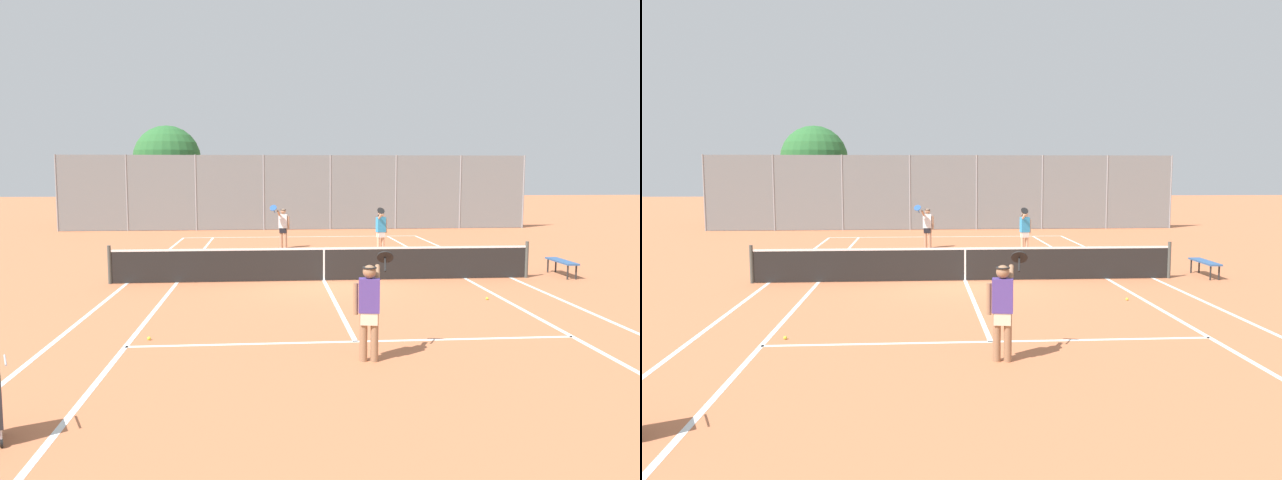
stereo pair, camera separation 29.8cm
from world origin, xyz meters
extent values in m
plane|color=#C67047|center=(0.00, 0.00, 0.00)|extent=(120.00, 120.00, 0.00)
cube|color=white|center=(0.00, 11.90, 0.00)|extent=(11.00, 0.10, 0.01)
cube|color=white|center=(-5.50, 0.00, 0.00)|extent=(0.10, 23.80, 0.01)
cube|color=white|center=(5.50, 0.00, 0.00)|extent=(0.10, 23.80, 0.01)
cube|color=white|center=(-4.13, 0.00, 0.00)|extent=(0.10, 23.80, 0.01)
cube|color=white|center=(4.13, 0.00, 0.00)|extent=(0.10, 23.80, 0.01)
cube|color=white|center=(0.00, -6.40, 0.00)|extent=(8.26, 0.10, 0.01)
cube|color=white|center=(0.00, 6.40, 0.00)|extent=(8.26, 0.10, 0.01)
cube|color=white|center=(0.00, 0.00, 0.00)|extent=(0.10, 12.80, 0.01)
cylinder|color=#474C47|center=(-5.95, 0.00, 0.53)|extent=(0.10, 0.10, 1.07)
cylinder|color=#474C47|center=(5.95, 0.00, 0.53)|extent=(0.10, 0.10, 1.07)
cube|color=black|center=(0.00, 0.00, 0.46)|extent=(11.90, 0.02, 0.89)
cube|color=white|center=(0.00, 0.00, 0.92)|extent=(11.90, 0.03, 0.06)
cube|color=white|center=(0.00, 0.00, 0.44)|extent=(0.05, 0.03, 0.89)
cylinder|color=#B7B7BC|center=(-4.61, -10.42, 0.15)|extent=(0.02, 0.02, 0.16)
cylinder|color=black|center=(-4.61, -10.42, 0.05)|extent=(0.07, 0.10, 0.10)
cylinder|color=#B7B7BC|center=(-4.77, -10.06, 0.15)|extent=(0.02, 0.02, 0.16)
cylinder|color=black|center=(-4.77, -10.06, 0.05)|extent=(0.07, 0.10, 0.10)
cylinder|color=#B7B7BC|center=(-4.61, -10.20, 0.95)|extent=(0.20, 0.41, 0.02)
cylinder|color=#936B4C|center=(-0.04, -7.57, 0.41)|extent=(0.13, 0.13, 0.82)
cylinder|color=#936B4C|center=(0.14, -7.60, 0.41)|extent=(0.13, 0.13, 0.82)
cube|color=beige|center=(0.05, -7.58, 0.74)|extent=(0.31, 0.23, 0.24)
cube|color=#4C388C|center=(0.05, -7.58, 1.10)|extent=(0.37, 0.25, 0.56)
sphere|color=#936B4C|center=(0.05, -7.58, 1.49)|extent=(0.22, 0.22, 0.22)
cylinder|color=black|center=(0.05, -7.58, 1.56)|extent=(0.23, 0.23, 0.02)
cylinder|color=#936B4C|center=(-0.17, -7.55, 1.04)|extent=(0.08, 0.08, 0.52)
cylinder|color=#936B4C|center=(0.20, -7.47, 1.39)|extent=(0.16, 0.46, 0.35)
cylinder|color=black|center=(0.37, -7.23, 1.55)|extent=(0.07, 0.25, 0.22)
cylinder|color=black|center=(0.40, -7.12, 1.66)|extent=(0.31, 0.24, 0.23)
cylinder|color=tan|center=(-0.87, 7.56, 0.41)|extent=(0.13, 0.13, 0.82)
cylinder|color=tan|center=(-1.04, 7.62, 0.41)|extent=(0.13, 0.13, 0.82)
cube|color=black|center=(-0.96, 7.59, 0.74)|extent=(0.32, 0.25, 0.24)
cube|color=white|center=(-0.96, 7.59, 1.10)|extent=(0.38, 0.29, 0.56)
sphere|color=tan|center=(-0.96, 7.59, 1.49)|extent=(0.22, 0.22, 0.22)
cylinder|color=black|center=(-0.96, 7.59, 1.56)|extent=(0.23, 0.23, 0.02)
cylinder|color=tan|center=(-0.75, 7.53, 1.04)|extent=(0.08, 0.08, 0.52)
cylinder|color=tan|center=(-1.12, 7.49, 1.39)|extent=(0.21, 0.46, 0.35)
cylinder|color=#1E4C99|center=(-1.32, 7.28, 1.55)|extent=(0.10, 0.25, 0.22)
cylinder|color=#1E4C99|center=(-1.36, 7.17, 1.66)|extent=(0.33, 0.27, 0.23)
cylinder|color=#D8A884|center=(2.75, 5.67, 0.41)|extent=(0.13, 0.13, 0.82)
cylinder|color=#D8A884|center=(2.58, 5.62, 0.41)|extent=(0.13, 0.13, 0.82)
cube|color=white|center=(2.67, 5.65, 0.74)|extent=(0.32, 0.25, 0.24)
cube|color=#3399D8|center=(2.67, 5.65, 1.10)|extent=(0.38, 0.29, 0.56)
sphere|color=#D8A884|center=(2.67, 5.65, 1.49)|extent=(0.22, 0.22, 0.22)
cylinder|color=black|center=(2.67, 5.65, 1.56)|extent=(0.23, 0.23, 0.02)
cylinder|color=#D8A884|center=(2.88, 5.71, 1.04)|extent=(0.08, 0.08, 0.52)
cylinder|color=#D8A884|center=(2.58, 5.48, 1.39)|extent=(0.20, 0.46, 0.35)
cylinder|color=black|center=(2.53, 5.19, 1.55)|extent=(0.10, 0.25, 0.22)
cylinder|color=black|center=(2.56, 5.07, 1.66)|extent=(0.32, 0.27, 0.23)
sphere|color=#D1DB33|center=(-2.40, 2.37, 0.03)|extent=(0.07, 0.07, 0.07)
sphere|color=#D1DB33|center=(3.71, -2.98, 0.03)|extent=(0.07, 0.07, 0.07)
sphere|color=#D1DB33|center=(-3.79, -5.98, 0.03)|extent=(0.07, 0.07, 0.07)
cube|color=#33598C|center=(7.13, 0.23, 0.44)|extent=(0.36, 1.50, 0.05)
cylinder|color=#262626|center=(7.01, -0.41, 0.21)|extent=(0.05, 0.05, 0.41)
cylinder|color=#262626|center=(7.01, 0.86, 0.21)|extent=(0.05, 0.05, 0.41)
cylinder|color=#262626|center=(7.26, -0.41, 0.21)|extent=(0.05, 0.05, 0.41)
cylinder|color=#262626|center=(7.26, 0.86, 0.21)|extent=(0.05, 0.05, 0.41)
cylinder|color=gray|center=(-12.36, 15.56, 1.98)|extent=(0.08, 0.08, 3.95)
cylinder|color=gray|center=(-8.83, 15.56, 1.98)|extent=(0.08, 0.08, 3.95)
cylinder|color=gray|center=(-5.30, 15.56, 1.98)|extent=(0.08, 0.08, 3.95)
cylinder|color=gray|center=(-1.77, 15.56, 1.98)|extent=(0.08, 0.08, 3.95)
cylinder|color=gray|center=(1.77, 15.56, 1.98)|extent=(0.08, 0.08, 3.95)
cylinder|color=gray|center=(5.30, 15.56, 1.98)|extent=(0.08, 0.08, 3.95)
cylinder|color=gray|center=(8.83, 15.56, 1.98)|extent=(0.08, 0.08, 3.95)
cylinder|color=gray|center=(12.36, 15.56, 1.98)|extent=(0.08, 0.08, 3.95)
cube|color=slate|center=(0.00, 15.56, 1.98)|extent=(24.71, 0.02, 3.91)
cylinder|color=brown|center=(-7.32, 19.43, 1.21)|extent=(0.20, 0.20, 2.42)
sphere|color=#2D6B33|center=(-7.32, 19.43, 3.78)|extent=(3.86, 3.86, 3.86)
sphere|color=#2D6B33|center=(-6.94, 19.73, 3.29)|extent=(2.89, 2.89, 2.89)
camera|label=1|loc=(-1.59, -17.44, 3.12)|focal=35.00mm
camera|label=2|loc=(-1.29, -17.47, 3.12)|focal=35.00mm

